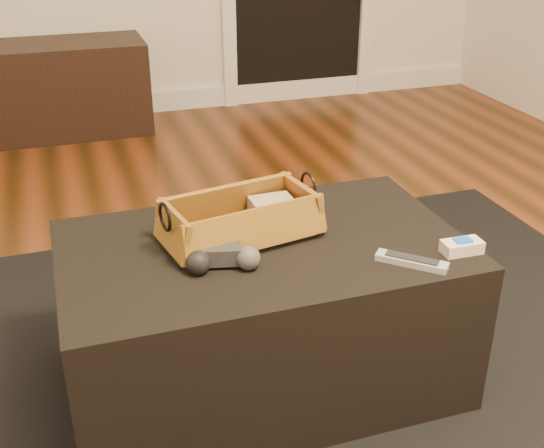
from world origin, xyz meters
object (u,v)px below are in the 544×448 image
object	(u,v)px
tv_remote	(236,233)
cream_gadget	(462,247)
wicker_basket	(241,221)
ottoman	(262,314)
media_cabinet	(29,91)
silver_remote	(412,261)
game_controller	(223,257)

from	to	relation	value
tv_remote	cream_gadget	distance (m)	0.55
wicker_basket	ottoman	bearing A→B (deg)	-48.50
wicker_basket	cream_gadget	world-z (taller)	wicker_basket
media_cabinet	cream_gadget	world-z (taller)	media_cabinet
tv_remote	silver_remote	xyz separation A→B (m)	(0.36, -0.24, -0.02)
ottoman	silver_remote	size ratio (longest dim) A/B	6.65
media_cabinet	ottoman	distance (m)	2.45
ottoman	tv_remote	world-z (taller)	tv_remote
silver_remote	game_controller	bearing A→B (deg)	163.93
ottoman	wicker_basket	bearing A→B (deg)	131.50
silver_remote	cream_gadget	distance (m)	0.14
cream_gadget	game_controller	bearing A→B (deg)	169.24
media_cabinet	tv_remote	size ratio (longest dim) A/B	5.98
ottoman	tv_remote	bearing A→B (deg)	154.24
wicker_basket	silver_remote	world-z (taller)	wicker_basket
tv_remote	game_controller	xyz separation A→B (m)	(-0.07, -0.12, 0.00)
media_cabinet	game_controller	xyz separation A→B (m)	(0.44, -2.48, 0.21)
media_cabinet	wicker_basket	world-z (taller)	wicker_basket
silver_remote	media_cabinet	bearing A→B (deg)	108.41
cream_gadget	ottoman	bearing A→B (deg)	156.16
wicker_basket	game_controller	bearing A→B (deg)	-121.24
wicker_basket	game_controller	xyz separation A→B (m)	(-0.08, -0.14, -0.02)
game_controller	ottoman	bearing A→B (deg)	35.93
wicker_basket	game_controller	distance (m)	0.16
wicker_basket	silver_remote	xyz separation A→B (m)	(0.34, -0.26, -0.04)
media_cabinet	game_controller	world-z (taller)	media_cabinet
tv_remote	game_controller	world-z (taller)	game_controller
media_cabinet	wicker_basket	bearing A→B (deg)	-77.44
wicker_basket	cream_gadget	distance (m)	0.55
wicker_basket	media_cabinet	bearing A→B (deg)	102.56
game_controller	cream_gadget	size ratio (longest dim) A/B	1.80
tv_remote	silver_remote	world-z (taller)	tv_remote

